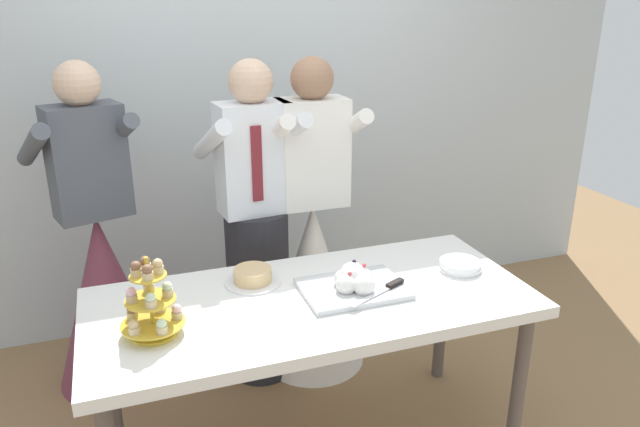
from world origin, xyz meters
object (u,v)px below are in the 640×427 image
object	(u,v)px
main_cake_tray	(354,283)
person_guest	(104,278)
person_groom	(257,243)
person_bride	(313,264)
round_cake	(253,277)
cupcake_stand	(151,304)
plate_stack	(460,265)
dessert_table	(312,313)

from	to	relation	value
main_cake_tray	person_guest	world-z (taller)	person_guest
person_groom	person_bride	xyz separation A→B (m)	(0.30, 0.01, -0.16)
main_cake_tray	person_groom	world-z (taller)	person_groom
person_groom	person_guest	xyz separation A→B (m)	(-0.75, 0.20, -0.16)
main_cake_tray	round_cake	world-z (taller)	main_cake_tray
person_groom	cupcake_stand	bearing A→B (deg)	-126.71
plate_stack	dessert_table	bearing A→B (deg)	-178.15
person_bride	dessert_table	bearing A→B (deg)	-109.16
main_cake_tray	plate_stack	bearing A→B (deg)	3.64
plate_stack	person_guest	bearing A→B (deg)	150.41
main_cake_tray	person_groom	bearing A→B (deg)	108.99
plate_stack	person_bride	distance (m)	0.84
dessert_table	person_groom	world-z (taller)	person_groom
main_cake_tray	person_groom	size ratio (longest dim) A/B	0.25
cupcake_stand	round_cake	distance (m)	0.52
round_cake	person_groom	size ratio (longest dim) A/B	0.14
dessert_table	person_bride	bearing A→B (deg)	70.84
person_bride	cupcake_stand	bearing A→B (deg)	-138.50
person_groom	person_guest	world-z (taller)	same
cupcake_stand	person_groom	distance (m)	0.96
dessert_table	person_groom	xyz separation A→B (m)	(-0.06, 0.69, 0.05)
dessert_table	person_bride	world-z (taller)	person_bride
cupcake_stand	person_bride	distance (m)	1.20
plate_stack	person_groom	world-z (taller)	person_groom
cupcake_stand	round_cake	size ratio (longest dim) A/B	1.27
person_guest	person_bride	bearing A→B (deg)	-10.32
dessert_table	person_groom	bearing A→B (deg)	95.04
person_groom	round_cake	bearing A→B (deg)	-105.65
cupcake_stand	round_cake	bearing A→B (deg)	32.89
dessert_table	person_groom	distance (m)	0.69
round_cake	person_guest	xyz separation A→B (m)	(-0.62, 0.68, -0.22)
dessert_table	round_cake	xyz separation A→B (m)	(-0.20, 0.20, 0.10)
plate_stack	person_groom	distance (m)	1.02
main_cake_tray	person_bride	world-z (taller)	person_bride
main_cake_tray	plate_stack	distance (m)	0.53
dessert_table	person_guest	bearing A→B (deg)	132.55
person_bride	person_groom	bearing A→B (deg)	-178.63
round_cake	person_groom	world-z (taller)	person_groom
cupcake_stand	person_guest	size ratio (longest dim) A/B	0.18
person_bride	round_cake	bearing A→B (deg)	-131.73
dessert_table	person_guest	xyz separation A→B (m)	(-0.81, 0.89, -0.12)
round_cake	person_guest	bearing A→B (deg)	132.15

